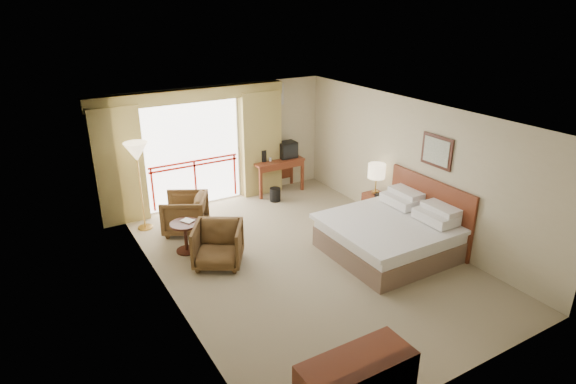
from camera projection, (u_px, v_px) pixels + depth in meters
floor at (305, 259)px, 8.88m from camera, size 7.00×7.00×0.00m
ceiling at (307, 115)px, 7.87m from camera, size 7.00×7.00×0.00m
wall_back at (225, 143)px, 11.17m from camera, size 5.00×0.00×5.00m
wall_front at (468, 288)px, 5.58m from camera, size 5.00×0.00×5.00m
wall_left at (165, 223)px, 7.20m from camera, size 0.00×7.00×7.00m
wall_right at (412, 168)px, 9.55m from camera, size 0.00×7.00×7.00m
balcony_door at (193, 155)px, 10.83m from camera, size 2.40×0.00×2.40m
balcony_railing at (195, 171)px, 10.96m from camera, size 2.09×0.03×1.02m
curtain_left at (119, 166)px, 9.93m from camera, size 1.00×0.26×2.50m
curtain_right at (261, 144)px, 11.49m from camera, size 1.00×0.26×2.50m
valance at (190, 95)px, 10.25m from camera, size 4.40×0.22×0.28m
hvac_vent at (274, 95)px, 11.38m from camera, size 0.50×0.04×0.50m
bed at (390, 235)px, 8.96m from camera, size 2.13×2.06×0.97m
headboard at (429, 211)px, 9.31m from camera, size 0.06×2.10×1.30m
framed_art at (437, 151)px, 8.87m from camera, size 0.04×0.72×0.60m
nightstand at (376, 207)px, 10.35m from camera, size 0.42×0.49×0.59m
table_lamp at (377, 172)px, 10.10m from camera, size 0.37×0.37×0.65m
phone at (379, 196)px, 10.09m from camera, size 0.18×0.15×0.07m
desk at (275, 166)px, 11.84m from camera, size 1.27×0.61×0.83m
tv at (287, 150)px, 11.79m from camera, size 0.44×0.35×0.40m
coffee_maker at (264, 156)px, 11.51m from camera, size 0.16×0.16×0.29m
cup at (270, 159)px, 11.57m from camera, size 0.08×0.08×0.09m
wastebasket at (275, 195)px, 11.38m from camera, size 0.27×0.27×0.32m
armchair_far at (186, 231)px, 9.95m from camera, size 1.17×1.17×0.79m
armchair_near at (219, 264)px, 8.72m from camera, size 1.16×1.17×0.78m
side_table at (185, 232)px, 9.00m from camera, size 0.54×0.54×0.59m
book at (184, 223)px, 8.93m from camera, size 0.26×0.28×0.02m
floor_lamp at (137, 155)px, 9.49m from camera, size 0.47×0.47×1.85m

